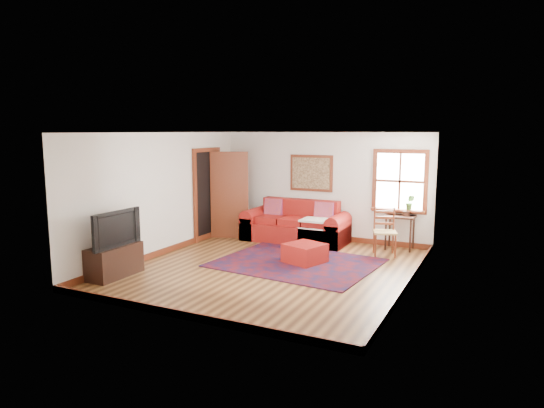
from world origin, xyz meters
The scene contains 13 objects.
ground centered at (0.00, 0.00, 0.00)m, with size 5.50×5.50×0.00m, color #472713.
room_envelope centered at (0.00, 0.02, 1.65)m, with size 5.04×5.54×2.52m.
window centered at (1.78, 2.70, 1.31)m, with size 1.18×0.20×1.38m.
doorway centered at (-2.21, 1.78, 1.07)m, with size 0.89×1.08×2.14m.
framed_artwork centered at (-0.30, 2.71, 1.55)m, with size 1.05×0.07×0.85m.
persian_rug centered at (0.28, 0.52, 0.01)m, with size 2.92×2.34×0.02m, color #530B0F.
red_leather_sofa centered at (-0.49, 2.28, 0.31)m, with size 2.40×0.99×0.94m.
red_ottoman centered at (0.41, 0.61, 0.19)m, with size 0.66×0.66×0.38m, color maroon.
side_table centered at (1.83, 2.53, 0.61)m, with size 0.61×0.46×0.74m.
ladder_back_chair centered at (1.64, 1.93, 0.52)m, with size 0.57×0.55×0.97m.
media_cabinet centered at (-2.26, -1.65, 0.28)m, with size 0.45×1.01×0.55m, color black.
television centered at (-2.24, -1.69, 0.87)m, with size 1.09×0.14×0.63m, color black.
candle_hurricane centered at (-2.21, -1.28, 0.64)m, with size 0.12×0.12×0.18m.
Camera 1 is at (3.82, -7.84, 2.53)m, focal length 32.00 mm.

